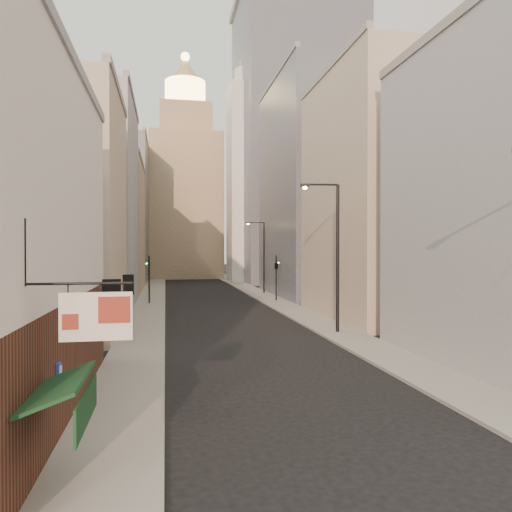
{
  "coord_description": "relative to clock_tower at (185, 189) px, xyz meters",
  "views": [
    {
      "loc": [
        -4.96,
        -8.67,
        5.67
      ],
      "look_at": [
        -0.13,
        17.9,
        5.3
      ],
      "focal_mm": 35.0,
      "sensor_mm": 36.0,
      "label": 1
    }
  ],
  "objects": [
    {
      "name": "sidewalk_left",
      "position": [
        -5.5,
        -37.0,
        -17.56
      ],
      "size": [
        3.0,
        140.0,
        0.15
      ],
      "primitive_type": "cube",
      "color": "gray",
      "rests_on": "ground"
    },
    {
      "name": "sidewalk_right",
      "position": [
        7.5,
        -37.0,
        -17.56
      ],
      "size": [
        3.0,
        140.0,
        0.15
      ],
      "primitive_type": "cube",
      "color": "gray",
      "rests_on": "ground"
    },
    {
      "name": "left_bldg_beige",
      "position": [
        -11.0,
        -66.0,
        -9.63
      ],
      "size": [
        8.0,
        12.0,
        16.0
      ],
      "primitive_type": "cube",
      "color": "tan",
      "rests_on": "ground"
    },
    {
      "name": "left_bldg_grey",
      "position": [
        -11.0,
        -50.0,
        -7.63
      ],
      "size": [
        8.0,
        16.0,
        20.0
      ],
      "primitive_type": "cube",
      "color": "gray",
      "rests_on": "ground"
    },
    {
      "name": "left_bldg_tan",
      "position": [
        -11.0,
        -32.0,
        -9.13
      ],
      "size": [
        8.0,
        18.0,
        17.0
      ],
      "primitive_type": "cube",
      "color": "#907A5E",
      "rests_on": "ground"
    },
    {
      "name": "left_bldg_wingrid",
      "position": [
        -11.0,
        -12.0,
        -5.63
      ],
      "size": [
        8.0,
        20.0,
        24.0
      ],
      "primitive_type": "cube",
      "color": "gray",
      "rests_on": "ground"
    },
    {
      "name": "right_bldg_beige",
      "position": [
        13.0,
        -62.0,
        -7.63
      ],
      "size": [
        8.0,
        16.0,
        20.0
      ],
      "primitive_type": "cube",
      "color": "tan",
      "rests_on": "ground"
    },
    {
      "name": "right_bldg_wingrid",
      "position": [
        13.0,
        -42.0,
        -4.63
      ],
      "size": [
        8.0,
        20.0,
        26.0
      ],
      "primitive_type": "cube",
      "color": "gray",
      "rests_on": "ground"
    },
    {
      "name": "highrise",
      "position": [
        19.0,
        -14.0,
        8.02
      ],
      "size": [
        21.0,
        23.0,
        51.2
      ],
      "color": "gray",
      "rests_on": "ground"
    },
    {
      "name": "clock_tower",
      "position": [
        0.0,
        0.0,
        0.0
      ],
      "size": [
        14.0,
        14.0,
        44.9
      ],
      "color": "#907A5E",
      "rests_on": "ground"
    },
    {
      "name": "white_tower",
      "position": [
        11.0,
        -14.0,
        0.97
      ],
      "size": [
        8.0,
        8.0,
        41.5
      ],
      "color": "silver",
      "rests_on": "ground"
    },
    {
      "name": "streetlamp_mid",
      "position": [
        7.1,
        -68.91,
        -11.9
      ],
      "size": [
        2.63,
        0.53,
        10.03
      ],
      "rotation": [
        0.0,
        0.0,
        -0.12
      ],
      "color": "black",
      "rests_on": "ground"
    },
    {
      "name": "streetlamp_far",
      "position": [
        8.01,
        -39.16,
        -12.45
      ],
      "size": [
        2.33,
        0.79,
        9.08
      ],
      "rotation": [
        0.0,
        0.0,
        -0.26
      ],
      "color": "black",
      "rests_on": "ground"
    },
    {
      "name": "traffic_light_left",
      "position": [
        -5.62,
        -48.61,
        -14.17
      ],
      "size": [
        0.56,
        0.46,
        5.0
      ],
      "rotation": [
        0.0,
        0.0,
        2.91
      ],
      "color": "black",
      "rests_on": "ground"
    },
    {
      "name": "traffic_light_right",
      "position": [
        7.82,
        -48.12,
        -13.75
      ],
      "size": [
        0.8,
        0.8,
        5.0
      ],
      "rotation": [
        0.0,
        0.0,
        3.52
      ],
      "color": "black",
      "rests_on": "ground"
    }
  ]
}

